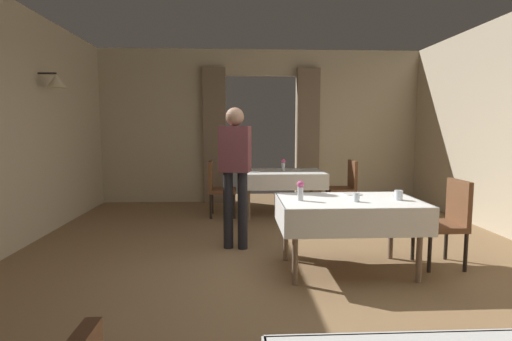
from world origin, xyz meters
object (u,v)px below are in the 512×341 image
Objects in this scene: chair_far_right at (345,185)px; person_waiter_by_doorway at (235,166)px; dining_table_far at (282,176)px; glass_mid_c at (356,197)px; dining_table_mid at (348,208)px; flower_vase_far at (283,164)px; chair_far_left at (218,186)px; plate_far_c at (253,172)px; flower_vase_mid at (300,190)px; chair_mid_right at (447,219)px; glass_mid_d at (399,195)px; plate_mid_b at (352,194)px; plate_far_b at (297,169)px.

person_waiter_by_doorway is at bearing -135.94° from chair_far_right.
dining_table_far is 1.09m from chair_far_right.
glass_mid_c is at bearing -38.26° from person_waiter_by_doorway.
flower_vase_far is (-0.35, 2.71, 0.20)m from dining_table_mid.
chair_far_left is 1.88m from person_waiter_by_doorway.
chair_far_right is 1.59m from plate_far_c.
glass_mid_c is (1.50, -2.73, 0.28)m from chair_far_left.
chair_far_left is 2.83m from flower_vase_mid.
person_waiter_by_doorway is at bearing -80.56° from chair_far_left.
dining_table_mid is at bearing -60.76° from chair_far_left.
flower_vase_mid is 1.09m from person_waiter_by_doorway.
chair_mid_right is 4.58× the size of flower_vase_far.
dining_table_mid is 2.99m from chair_far_left.
flower_vase_mid is at bearing -114.44° from chair_far_right.
plate_far_c is 1.79m from person_waiter_by_doorway.
glass_mid_d is (-0.21, -2.68, 0.29)m from chair_far_right.
chair_far_right is (-0.39, 2.53, 0.00)m from chair_mid_right.
chair_far_right reaches higher than glass_mid_c.
glass_mid_d is 0.44× the size of plate_far_c.
dining_table_mid is 16.63× the size of glass_mid_c.
chair_far_left is 1.17m from flower_vase_far.
plate_mid_b is 0.51m from glass_mid_d.
flower_vase_mid is (-1.21, -2.66, 0.34)m from chair_far_right.
chair_mid_right is 1.65m from flower_vase_mid.
chair_mid_right and chair_far_left have the same top height.
glass_mid_c is at bearing -73.41° from dining_table_mid.
plate_far_c is at bearing 108.73° from dining_table_mid.
dining_table_far is 6.86× the size of flower_vase_far.
plate_far_b is (0.29, 0.24, 0.09)m from dining_table_far.
chair_far_left is 10.81× the size of glass_mid_c.
chair_far_left is at bearing 109.78° from flower_vase_mid.
chair_far_right is 4.08× the size of plate_far_c.
glass_mid_c is (0.04, -0.13, 0.14)m from dining_table_mid.
chair_far_left reaches higher than plate_far_c.
plate_mid_b reaches higher than dining_table_far.
chair_mid_right reaches higher than plate_far_c.
chair_far_left is 3.32m from glass_mid_d.
dining_table_mid is 0.19m from glass_mid_c.
flower_vase_mid is at bearing -151.90° from plate_mid_b.
chair_far_right is 4.15× the size of plate_far_b.
plate_far_b is (-0.79, 0.29, 0.24)m from chair_far_right.
flower_vase_mid is 0.89× the size of plate_far_c.
dining_table_mid is at bearing -35.07° from person_waiter_by_doorway.
flower_vase_mid is at bearing -70.22° from chair_far_left.
chair_far_left is 4.59× the size of flower_vase_mid.
dining_table_far is 1.50× the size of chair_far_right.
dining_table_far is 2.83m from glass_mid_c.
glass_mid_c is (-1.06, -0.22, 0.28)m from chair_mid_right.
dining_table_mid is 2.74m from flower_vase_far.
chair_far_right reaches higher than plate_far_c.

